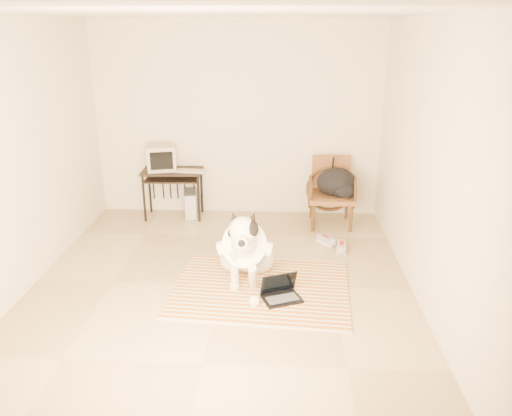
# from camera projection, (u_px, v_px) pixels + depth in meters

# --- Properties ---
(floor) EXTENTS (4.50, 4.50, 0.00)m
(floor) POSITION_uv_depth(u_px,v_px,m) (221.00, 285.00, 5.30)
(floor) COLOR tan
(floor) RESTS_ON ground
(ceiling) EXTENTS (4.50, 4.50, 0.00)m
(ceiling) POSITION_uv_depth(u_px,v_px,m) (214.00, 13.00, 4.37)
(ceiling) COLOR silver
(ceiling) RESTS_ON wall_back
(wall_back) EXTENTS (4.50, 0.00, 4.50)m
(wall_back) POSITION_uv_depth(u_px,v_px,m) (237.00, 120.00, 6.94)
(wall_back) COLOR beige
(wall_back) RESTS_ON floor
(wall_front) EXTENTS (4.50, 0.00, 4.50)m
(wall_front) POSITION_uv_depth(u_px,v_px,m) (168.00, 268.00, 2.72)
(wall_front) COLOR beige
(wall_front) RESTS_ON floor
(wall_left) EXTENTS (0.00, 4.50, 4.50)m
(wall_left) POSITION_uv_depth(u_px,v_px,m) (17.00, 159.00, 4.92)
(wall_left) COLOR beige
(wall_left) RESTS_ON floor
(wall_right) EXTENTS (0.00, 4.50, 4.50)m
(wall_right) POSITION_uv_depth(u_px,v_px,m) (427.00, 165.00, 4.74)
(wall_right) COLOR beige
(wall_right) RESTS_ON floor
(rug) EXTENTS (1.91, 1.52, 0.02)m
(rug) POSITION_uv_depth(u_px,v_px,m) (261.00, 288.00, 5.21)
(rug) COLOR #D65C0E
(rug) RESTS_ON floor
(dog) EXTENTS (0.61, 1.27, 0.91)m
(dog) POSITION_uv_depth(u_px,v_px,m) (246.00, 249.00, 5.29)
(dog) COLOR silver
(dog) RESTS_ON rug
(laptop) EXTENTS (0.44, 0.39, 0.26)m
(laptop) POSITION_uv_depth(u_px,v_px,m) (281.00, 292.00, 4.98)
(laptop) COLOR black
(laptop) RESTS_ON rug
(computer_desk) EXTENTS (0.85, 0.50, 0.69)m
(computer_desk) POSITION_uv_depth(u_px,v_px,m) (172.00, 177.00, 6.99)
(computer_desk) COLOR black
(computer_desk) RESTS_ON floor
(crt_monitor) EXTENTS (0.47, 0.45, 0.35)m
(crt_monitor) POSITION_uv_depth(u_px,v_px,m) (161.00, 158.00, 6.93)
(crt_monitor) COLOR tan
(crt_monitor) RESTS_ON computer_desk
(desk_keyboard) EXTENTS (0.42, 0.19, 0.03)m
(desk_keyboard) POSITION_uv_depth(u_px,v_px,m) (191.00, 171.00, 6.88)
(desk_keyboard) COLOR tan
(desk_keyboard) RESTS_ON computer_desk
(pc_tower) EXTENTS (0.24, 0.42, 0.37)m
(pc_tower) POSITION_uv_depth(u_px,v_px,m) (190.00, 204.00, 7.16)
(pc_tower) COLOR #4A4A4C
(pc_tower) RESTS_ON floor
(rattan_chair) EXTENTS (0.61, 0.59, 0.91)m
(rattan_chair) POSITION_uv_depth(u_px,v_px,m) (331.00, 192.00, 6.81)
(rattan_chair) COLOR brown
(rattan_chair) RESTS_ON floor
(backpack) EXTENTS (0.53, 0.47, 0.39)m
(backpack) POSITION_uv_depth(u_px,v_px,m) (338.00, 184.00, 6.67)
(backpack) COLOR black
(backpack) RESTS_ON rattan_chair
(sneaker_left) EXTENTS (0.25, 0.27, 0.09)m
(sneaker_left) POSITION_uv_depth(u_px,v_px,m) (326.00, 240.00, 6.30)
(sneaker_left) COLOR silver
(sneaker_left) RESTS_ON floor
(sneaker_right) EXTENTS (0.14, 0.29, 0.10)m
(sneaker_right) POSITION_uv_depth(u_px,v_px,m) (341.00, 247.00, 6.09)
(sneaker_right) COLOR silver
(sneaker_right) RESTS_ON floor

